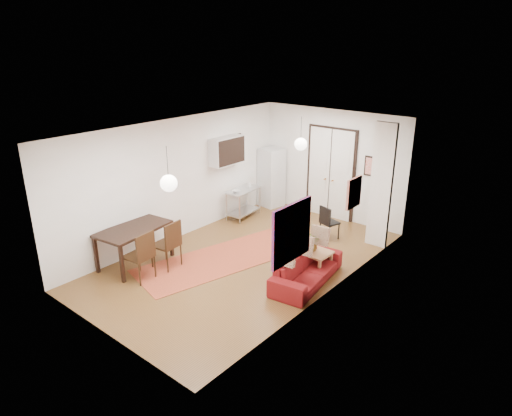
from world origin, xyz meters
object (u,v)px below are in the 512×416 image
Objects in this scene: coffee_table at (309,251)px; dining_table at (134,232)px; kitchen_counter at (243,200)px; sofa at (307,269)px; fridge at (271,177)px; dining_chair_near at (169,239)px; black_side_chair at (332,219)px; dining_chair_far at (142,250)px.

dining_table reaches higher than coffee_table.
kitchen_counter is at bearing 90.68° from dining_table.
kitchen_counter is (-3.32, 1.88, 0.21)m from sofa.
fridge is at bearing 38.90° from sofa.
dining_table is 0.77m from dining_chair_near.
coffee_table is at bearing 121.85° from black_side_chair.
dining_chair_far is (0.00, -0.70, 0.00)m from dining_chair_near.
dining_chair_far is 4.58m from black_side_chair.
coffee_table is at bearing 129.29° from dining_chair_far.
sofa is 1.83× the size of dining_chair_far.
kitchen_counter is 3.87m from dining_chair_far.
fridge is (-0.00, 1.22, 0.35)m from kitchen_counter.
fridge reaches higher than coffee_table.
sofa is 2.97m from dining_chair_near.
coffee_table is 1.75m from black_side_chair.
fridge is (-2.99, 2.56, 0.47)m from coffee_table.
dining_table is 1.96× the size of black_side_chair.
sofa is 3.32m from dining_chair_far.
dining_chair_near and dining_chair_far have the same top height.
sofa is at bearing 27.33° from dining_table.
fridge is 2.71m from black_side_chair.
dining_table is at bearing -81.50° from fridge.
dining_chair_near reaches higher than black_side_chair.
black_side_chair is at bearing 1.98° from kitchen_counter.
coffee_table is 0.59× the size of fridge.
dining_chair_far is at bearing -7.21° from dining_chair_near.
dining_chair_near is at bearing 78.09° from black_side_chair.
coffee_table is 0.60× the size of dining_table.
dining_table is 1.55× the size of dining_chair_far.
sofa is at bearing -35.10° from fridge.
dining_chair_far is 1.26× the size of black_side_chair.
dining_chair_far reaches higher than sofa.
coffee_table is (-0.32, 0.54, 0.09)m from sofa.
dining_table reaches higher than sofa.
kitchen_counter is 1.03× the size of dining_chair_near.
dining_table is at bearing -59.92° from dining_chair_near.
coffee_table is 3.97m from fridge.
kitchen_counter is 1.27m from fridge.
dining_chair_near is (-2.35, -1.78, 0.24)m from coffee_table.
black_side_chair reaches higher than kitchen_counter.
kitchen_counter is 1.03× the size of dining_chair_far.
kitchen_counter is 0.64× the size of fridge.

